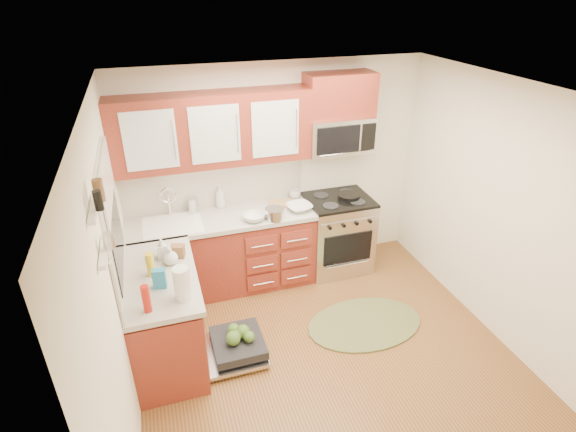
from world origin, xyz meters
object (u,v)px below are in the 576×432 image
object	(u,v)px
upper_cabinets	(212,130)
bowl_a	(299,207)
skillet	(349,196)
stock_pot	(274,214)
range	(337,233)
cutting_board	(282,203)
cup	(295,194)
rug	(365,324)
paper_towel_roll	(182,284)
bowl_b	(254,217)
dishwasher	(234,347)
sink	(174,235)
microwave	(338,134)

from	to	relation	value
upper_cabinets	bowl_a	distance (m)	1.29
skillet	stock_pot	world-z (taller)	stock_pot
range	cutting_board	size ratio (longest dim) A/B	3.24
stock_pot	upper_cabinets	bearing A→B (deg)	147.14
stock_pot	cup	size ratio (longest dim) A/B	1.60
skillet	cup	size ratio (longest dim) A/B	1.97
range	stock_pot	bearing A→B (deg)	-166.21
cutting_board	skillet	bearing A→B (deg)	-10.13
cutting_board	cup	xyz separation A→B (m)	(0.19, 0.10, 0.04)
rug	stock_pot	bearing A→B (deg)	128.47
paper_towel_roll	upper_cabinets	bearing A→B (deg)	69.60
bowl_a	rug	bearing A→B (deg)	-68.94
rug	bowl_b	bearing A→B (deg)	135.16
stock_pot	bowl_a	distance (m)	0.35
stock_pot	cup	xyz separation A→B (m)	(0.38, 0.43, -0.01)
dishwasher	upper_cabinets	bearing A→B (deg)	83.96
range	sink	size ratio (longest dim) A/B	1.53
stock_pot	bowl_b	distance (m)	0.23
sink	bowl_a	bearing A→B (deg)	-3.29
sink	paper_towel_roll	world-z (taller)	paper_towel_roll
paper_towel_roll	cup	distance (m)	2.12
cutting_board	upper_cabinets	bearing A→B (deg)	178.04
upper_cabinets	microwave	size ratio (longest dim) A/B	2.70
paper_towel_roll	rug	bearing A→B (deg)	6.14
skillet	range	bearing A→B (deg)	169.66
sink	microwave	bearing A→B (deg)	3.85
upper_cabinets	paper_towel_roll	distance (m)	1.75
stock_pot	cutting_board	world-z (taller)	stock_pot
cutting_board	bowl_a	bearing A→B (deg)	-55.63
stock_pot	range	bearing A→B (deg)	13.79
cup	bowl_a	bearing A→B (deg)	-99.15
bowl_b	cutting_board	bearing A→B (deg)	36.66
cutting_board	cup	distance (m)	0.22
microwave	skillet	distance (m)	0.75
microwave	bowl_a	distance (m)	0.93
sink	bowl_a	size ratio (longest dim) A/B	2.21
skillet	bowl_b	size ratio (longest dim) A/B	1.07
range	cup	size ratio (longest dim) A/B	7.24
sink	dishwasher	xyz separation A→B (m)	(0.39, -1.12, -0.70)
dishwasher	bowl_b	xyz separation A→B (m)	(0.46, 0.95, 0.86)
microwave	skillet	xyz separation A→B (m)	(0.12, -0.14, -0.73)
rug	stock_pot	size ratio (longest dim) A/B	5.94
bowl_b	cup	distance (m)	0.72
cup	dishwasher	bearing A→B (deg)	-128.14
range	microwave	xyz separation A→B (m)	(0.00, 0.12, 1.23)
sink	stock_pot	world-z (taller)	stock_pot
cutting_board	paper_towel_roll	world-z (taller)	paper_towel_roll
microwave	cup	size ratio (longest dim) A/B	5.79
microwave	dishwasher	size ratio (longest dim) A/B	1.09
microwave	skillet	size ratio (longest dim) A/B	2.94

